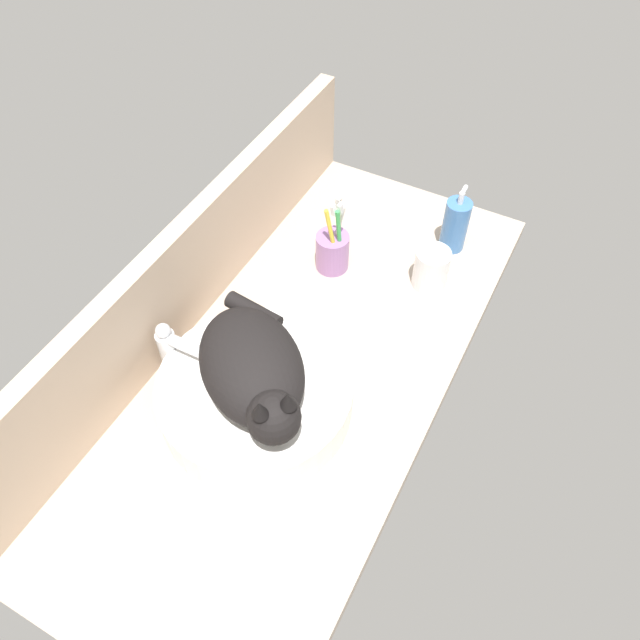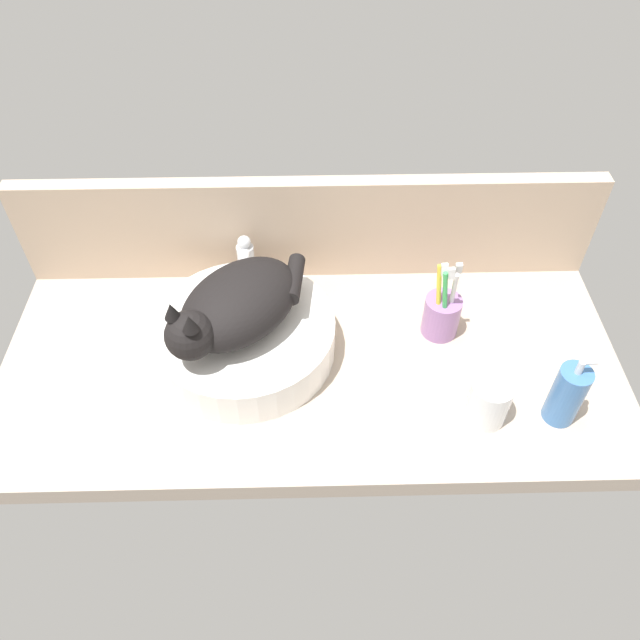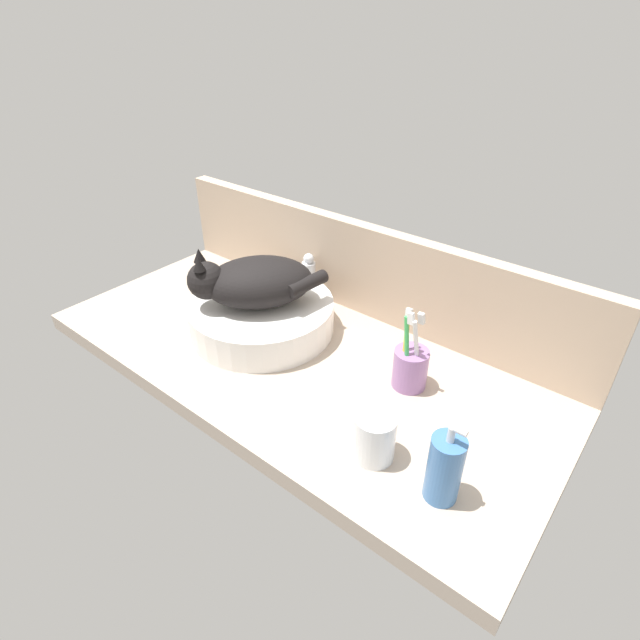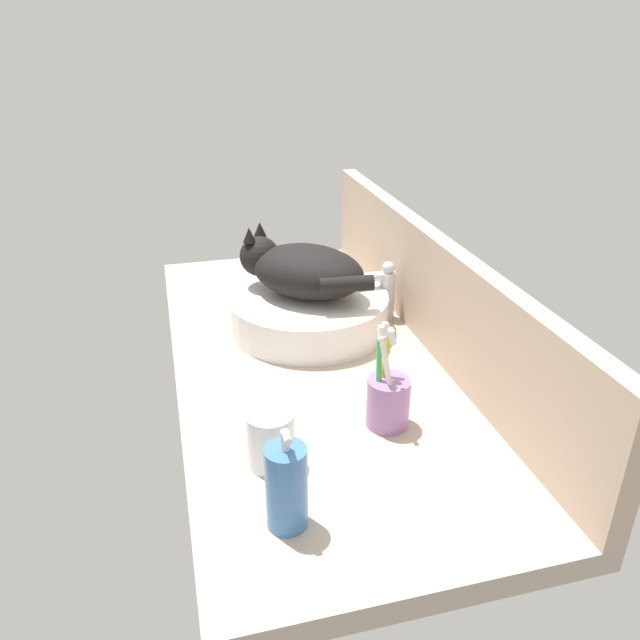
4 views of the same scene
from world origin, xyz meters
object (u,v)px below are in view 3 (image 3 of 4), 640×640
(faucet, at_px, (306,277))
(water_glass, at_px, (375,439))
(soap_dispenser, at_px, (445,468))
(cat, at_px, (253,281))
(sink_basin, at_px, (262,316))
(toothbrush_cup, at_px, (410,366))

(faucet, relative_size, water_glass, 1.49)
(faucet, height_order, soap_dispenser, soap_dispenser)
(soap_dispenser, xyz_separation_m, water_glass, (-0.13, 0.00, -0.02))
(cat, relative_size, soap_dispenser, 1.90)
(cat, distance_m, faucet, 0.19)
(sink_basin, relative_size, soap_dispenser, 2.21)
(cat, height_order, toothbrush_cup, cat)
(sink_basin, relative_size, faucet, 2.57)
(sink_basin, relative_size, toothbrush_cup, 1.87)
(sink_basin, bearing_deg, cat, -127.35)
(sink_basin, xyz_separation_m, soap_dispenser, (0.57, -0.17, 0.02))
(sink_basin, bearing_deg, toothbrush_cup, 6.25)
(sink_basin, height_order, toothbrush_cup, toothbrush_cup)
(faucet, bearing_deg, water_glass, -37.36)
(toothbrush_cup, xyz_separation_m, water_glass, (0.05, -0.21, -0.01))
(soap_dispenser, height_order, water_glass, soap_dispenser)
(soap_dispenser, bearing_deg, faucet, 149.38)
(sink_basin, distance_m, cat, 0.10)
(faucet, relative_size, soap_dispenser, 0.86)
(water_glass, bearing_deg, cat, 160.94)
(faucet, xyz_separation_m, water_glass, (0.44, -0.34, -0.03))
(cat, height_order, water_glass, cat)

